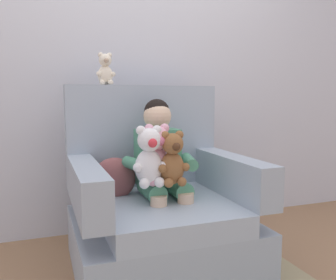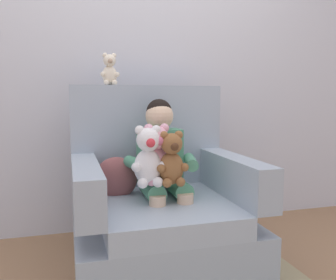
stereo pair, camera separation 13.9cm
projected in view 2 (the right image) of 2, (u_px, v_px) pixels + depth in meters
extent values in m
plane|color=#936D4C|center=(162.00, 266.00, 2.11)|extent=(8.00, 8.00, 0.00)
cube|color=silver|center=(136.00, 59.00, 2.68)|extent=(6.00, 0.10, 2.60)
cube|color=#9EADBC|center=(162.00, 243.00, 2.09)|extent=(1.01, 0.91, 0.30)
cube|color=#A6B6C6|center=(165.00, 212.00, 2.00)|extent=(0.73, 0.77, 0.12)
cube|color=#9EADBC|center=(147.00, 135.00, 2.39)|extent=(1.01, 0.14, 0.67)
cube|color=#9EADBC|center=(86.00, 187.00, 1.86)|extent=(0.14, 0.77, 0.24)
cube|color=#9EADBC|center=(235.00, 177.00, 2.10)|extent=(0.14, 0.77, 0.24)
cube|color=#4C9370|center=(160.00, 157.00, 2.17)|extent=(0.26, 0.16, 0.34)
sphere|color=beige|center=(159.00, 116.00, 2.14)|extent=(0.17, 0.17, 0.17)
sphere|color=black|center=(159.00, 112.00, 2.15)|extent=(0.16, 0.16, 0.16)
cylinder|color=#4C9370|center=(152.00, 190.00, 2.05)|extent=(0.11, 0.26, 0.11)
cylinder|color=beige|center=(158.00, 222.00, 1.94)|extent=(0.09, 0.09, 0.30)
cylinder|color=#4C9370|center=(178.00, 188.00, 2.09)|extent=(0.11, 0.26, 0.11)
cylinder|color=beige|center=(185.00, 219.00, 1.98)|extent=(0.09, 0.09, 0.30)
cylinder|color=#4C9370|center=(138.00, 165.00, 2.02)|extent=(0.13, 0.27, 0.07)
cylinder|color=#4C9370|center=(191.00, 162.00, 2.11)|extent=(0.13, 0.27, 0.07)
ellipsoid|color=white|center=(148.00, 167.00, 1.92)|extent=(0.15, 0.13, 0.20)
sphere|color=white|center=(148.00, 140.00, 1.89)|extent=(0.13, 0.13, 0.13)
sphere|color=#DB333D|center=(151.00, 143.00, 1.84)|extent=(0.05, 0.05, 0.05)
sphere|color=white|center=(140.00, 130.00, 1.88)|extent=(0.05, 0.05, 0.05)
sphere|color=white|center=(136.00, 167.00, 1.87)|extent=(0.05, 0.05, 0.05)
sphere|color=white|center=(143.00, 183.00, 1.87)|extent=(0.06, 0.06, 0.06)
sphere|color=white|center=(156.00, 130.00, 1.91)|extent=(0.05, 0.05, 0.05)
sphere|color=white|center=(163.00, 166.00, 1.90)|extent=(0.05, 0.05, 0.05)
sphere|color=white|center=(158.00, 182.00, 1.89)|extent=(0.06, 0.06, 0.06)
ellipsoid|color=brown|center=(171.00, 168.00, 1.93)|extent=(0.14, 0.12, 0.18)
sphere|color=brown|center=(172.00, 144.00, 1.91)|extent=(0.12, 0.12, 0.12)
sphere|color=#4C2D19|center=(175.00, 147.00, 1.86)|extent=(0.04, 0.04, 0.04)
sphere|color=brown|center=(164.00, 135.00, 1.90)|extent=(0.05, 0.05, 0.05)
sphere|color=brown|center=(161.00, 169.00, 1.88)|extent=(0.05, 0.05, 0.05)
sphere|color=brown|center=(167.00, 183.00, 1.88)|extent=(0.05, 0.05, 0.05)
sphere|color=brown|center=(179.00, 135.00, 1.92)|extent=(0.05, 0.05, 0.05)
sphere|color=brown|center=(185.00, 167.00, 1.92)|extent=(0.05, 0.05, 0.05)
sphere|color=brown|center=(181.00, 182.00, 1.90)|extent=(0.05, 0.05, 0.05)
ellipsoid|color=#EAA8BC|center=(156.00, 165.00, 1.98)|extent=(0.16, 0.13, 0.20)
sphere|color=#EAA8BC|center=(157.00, 138.00, 1.94)|extent=(0.13, 0.13, 0.13)
sphere|color=#CC6684|center=(160.00, 141.00, 1.89)|extent=(0.05, 0.05, 0.05)
sphere|color=#EAA8BC|center=(149.00, 129.00, 1.93)|extent=(0.05, 0.05, 0.05)
sphere|color=#EAA8BC|center=(145.00, 165.00, 1.92)|extent=(0.05, 0.05, 0.05)
sphere|color=#EAA8BC|center=(152.00, 181.00, 1.92)|extent=(0.06, 0.06, 0.06)
sphere|color=#EAA8BC|center=(165.00, 128.00, 1.96)|extent=(0.05, 0.05, 0.05)
sphere|color=#EAA8BC|center=(171.00, 164.00, 1.96)|extent=(0.05, 0.05, 0.05)
sphere|color=#EAA8BC|center=(167.00, 180.00, 1.94)|extent=(0.06, 0.06, 0.06)
ellipsoid|color=silver|center=(110.00, 76.00, 2.28)|extent=(0.10, 0.08, 0.12)
sphere|color=silver|center=(110.00, 61.00, 2.26)|extent=(0.08, 0.08, 0.08)
sphere|color=tan|center=(110.00, 61.00, 2.23)|extent=(0.03, 0.03, 0.03)
sphere|color=silver|center=(105.00, 55.00, 2.25)|extent=(0.03, 0.03, 0.03)
sphere|color=silver|center=(103.00, 74.00, 2.24)|extent=(0.03, 0.03, 0.03)
sphere|color=silver|center=(106.00, 82.00, 2.24)|extent=(0.04, 0.04, 0.04)
sphere|color=silver|center=(114.00, 56.00, 2.27)|extent=(0.03, 0.03, 0.03)
sphere|color=silver|center=(117.00, 74.00, 2.27)|extent=(0.03, 0.03, 0.03)
sphere|color=silver|center=(115.00, 83.00, 2.26)|extent=(0.04, 0.04, 0.04)
ellipsoid|color=#8C4C4C|center=(116.00, 178.00, 2.15)|extent=(0.27, 0.14, 0.26)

